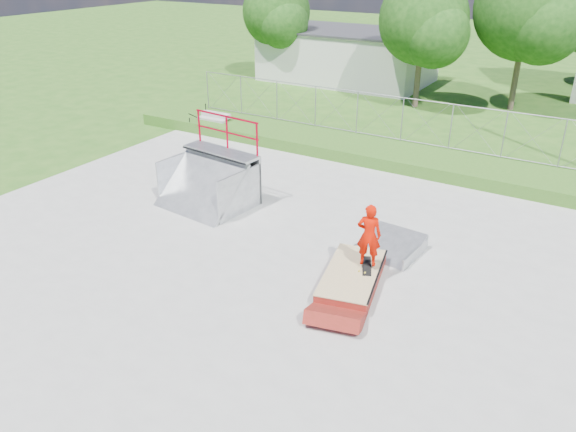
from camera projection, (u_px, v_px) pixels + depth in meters
name	position (u px, v px, depth m)	size (l,w,h in m)	color
ground	(258.00, 261.00, 15.22)	(120.00, 120.00, 0.00)	#2A5719
concrete_pad	(258.00, 261.00, 15.21)	(20.00, 16.00, 0.04)	gray
grass_berm	(391.00, 153.00, 22.44)	(24.00, 3.00, 0.50)	#2A5719
grind_box	(352.00, 278.00, 14.08)	(1.85, 2.89, 0.40)	maroon
quarter_pipe	(204.00, 166.00, 17.91)	(2.78, 2.35, 2.78)	#909397
flat_bank_ramp	(391.00, 246.00, 15.52)	(1.50, 1.60, 0.46)	#909397
skateboard	(367.00, 266.00, 14.12)	(0.22, 0.80, 0.02)	black
skater	(369.00, 238.00, 13.77)	(0.60, 0.39, 1.63)	#C40E00
concrete_stairs	(210.00, 123.00, 25.73)	(1.50, 1.60, 0.80)	gray
chain_link_fence	(402.00, 119.00, 22.72)	(20.00, 0.06, 1.80)	gray
utility_building_flat	(347.00, 56.00, 35.28)	(10.00, 6.00, 3.00)	silver
tree_left_near	(427.00, 24.00, 27.96)	(4.76, 4.48, 6.65)	brown
tree_center	(532.00, 13.00, 27.11)	(5.44, 5.12, 7.60)	brown
tree_left_far	(278.00, 15.00, 34.32)	(4.42, 4.16, 6.18)	brown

